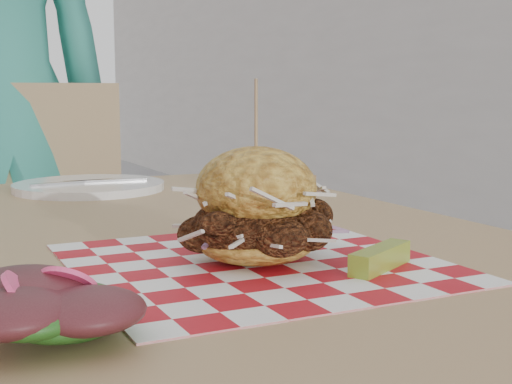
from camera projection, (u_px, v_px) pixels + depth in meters
patio_table at (169, 292)px, 0.91m from camera, size 0.80×1.20×0.75m
patio_chair at (52, 245)px, 1.76m from camera, size 0.47×0.48×0.95m
paper_liner at (256, 263)px, 0.73m from camera, size 0.36×0.36×0.00m
sandwich at (256, 212)px, 0.73m from camera, size 0.16×0.16×0.19m
pickle_spear at (380, 258)px, 0.70m from camera, size 0.09×0.06×0.02m
side_salad at (54, 319)px, 0.51m from camera, size 0.14×0.14×0.05m
place_setting at (89, 186)px, 1.29m from camera, size 0.27×0.27×0.02m
kraft_tray at (265, 175)px, 1.33m from camera, size 0.15×0.12×0.06m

